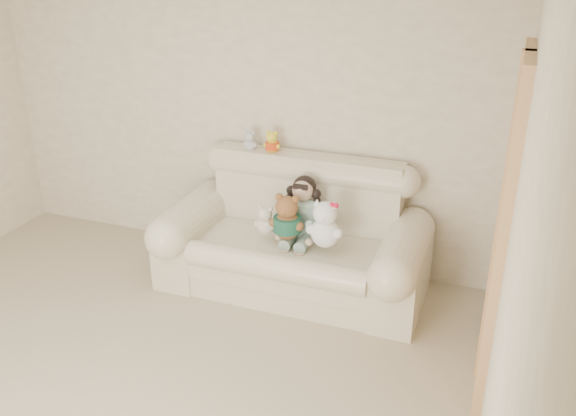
{
  "coord_description": "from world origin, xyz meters",
  "views": [
    {
      "loc": [
        2.18,
        -2.15,
        2.65
      ],
      "look_at": [
        0.68,
        1.9,
        0.75
      ],
      "focal_mm": 38.83,
      "sensor_mm": 36.0,
      "label": 1
    }
  ],
  "objects_px": {
    "brown_teddy": "(287,213)",
    "cream_teddy": "(266,218)",
    "seated_child": "(303,208)",
    "white_cat": "(325,219)",
    "sofa": "(292,230)"
  },
  "relations": [
    {
      "from": "white_cat",
      "to": "brown_teddy",
      "type": "bearing_deg",
      "value": 174.72
    },
    {
      "from": "sofa",
      "to": "seated_child",
      "type": "distance_m",
      "value": 0.2
    },
    {
      "from": "sofa",
      "to": "seated_child",
      "type": "bearing_deg",
      "value": 53.76
    },
    {
      "from": "brown_teddy",
      "to": "white_cat",
      "type": "bearing_deg",
      "value": -20.87
    },
    {
      "from": "sofa",
      "to": "white_cat",
      "type": "xyz_separation_m",
      "value": [
        0.31,
        -0.14,
        0.21
      ]
    },
    {
      "from": "sofa",
      "to": "seated_child",
      "type": "height_order",
      "value": "sofa"
    },
    {
      "from": "sofa",
      "to": "white_cat",
      "type": "distance_m",
      "value": 0.4
    },
    {
      "from": "brown_teddy",
      "to": "white_cat",
      "type": "height_order",
      "value": "white_cat"
    },
    {
      "from": "sofa",
      "to": "brown_teddy",
      "type": "bearing_deg",
      "value": -90.39
    },
    {
      "from": "brown_teddy",
      "to": "cream_teddy",
      "type": "bearing_deg",
      "value": 160.86
    },
    {
      "from": "brown_teddy",
      "to": "cream_teddy",
      "type": "height_order",
      "value": "brown_teddy"
    },
    {
      "from": "brown_teddy",
      "to": "sofa",
      "type": "bearing_deg",
      "value": 73.08
    },
    {
      "from": "white_cat",
      "to": "cream_teddy",
      "type": "xyz_separation_m",
      "value": [
        -0.49,
        0.03,
        -0.08
      ]
    },
    {
      "from": "seated_child",
      "to": "white_cat",
      "type": "distance_m",
      "value": 0.33
    },
    {
      "from": "seated_child",
      "to": "sofa",
      "type": "bearing_deg",
      "value": -128.68
    }
  ]
}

